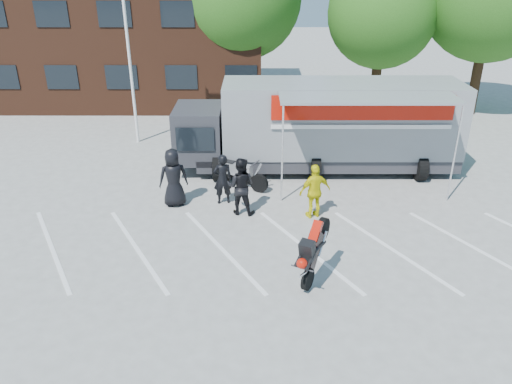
{
  "coord_description": "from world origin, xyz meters",
  "views": [
    {
      "loc": [
        -1.19,
        -11.05,
        7.46
      ],
      "look_at": [
        -1.22,
        2.0,
        1.3
      ],
      "focal_mm": 35.0,
      "sensor_mm": 36.0,
      "label": 1
    }
  ],
  "objects_px": {
    "flagpole": "(132,23)",
    "spectator_leather_c": "(241,186)",
    "parked_motorcycle": "(240,188)",
    "spectator_leather_a": "(173,178)",
    "spectator_leather_b": "(223,179)",
    "tree_mid": "(383,13)",
    "spectator_hivis": "(315,191)",
    "transporter_truck": "(324,169)",
    "stunt_bike_rider": "(317,277)"
  },
  "relations": [
    {
      "from": "spectator_leather_a",
      "to": "spectator_leather_b",
      "type": "height_order",
      "value": "spectator_leather_a"
    },
    {
      "from": "tree_mid",
      "to": "parked_motorcycle",
      "type": "xyz_separation_m",
      "value": [
        -6.8,
        -9.88,
        -4.94
      ]
    },
    {
      "from": "spectator_leather_a",
      "to": "spectator_leather_c",
      "type": "bearing_deg",
      "value": 149.53
    },
    {
      "from": "spectator_leather_b",
      "to": "spectator_leather_c",
      "type": "relative_size",
      "value": 0.92
    },
    {
      "from": "parked_motorcycle",
      "to": "spectator_leather_c",
      "type": "relative_size",
      "value": 1.18
    },
    {
      "from": "transporter_truck",
      "to": "spectator_hivis",
      "type": "xyz_separation_m",
      "value": [
        -0.81,
        -3.89,
        0.88
      ]
    },
    {
      "from": "parked_motorcycle",
      "to": "flagpole",
      "type": "bearing_deg",
      "value": 69.92
    },
    {
      "from": "spectator_leather_b",
      "to": "tree_mid",
      "type": "bearing_deg",
      "value": -136.66
    },
    {
      "from": "flagpole",
      "to": "spectator_leather_a",
      "type": "xyz_separation_m",
      "value": [
        2.33,
        -6.23,
        -4.08
      ]
    },
    {
      "from": "tree_mid",
      "to": "parked_motorcycle",
      "type": "height_order",
      "value": "tree_mid"
    },
    {
      "from": "flagpole",
      "to": "spectator_leather_c",
      "type": "bearing_deg",
      "value": -56.36
    },
    {
      "from": "flagpole",
      "to": "parked_motorcycle",
      "type": "xyz_separation_m",
      "value": [
        4.45,
        -4.88,
        -5.05
      ]
    },
    {
      "from": "tree_mid",
      "to": "spectator_leather_b",
      "type": "height_order",
      "value": "tree_mid"
    },
    {
      "from": "tree_mid",
      "to": "spectator_leather_b",
      "type": "distance_m",
      "value": 13.9
    },
    {
      "from": "flagpole",
      "to": "tree_mid",
      "type": "distance_m",
      "value": 12.31
    },
    {
      "from": "stunt_bike_rider",
      "to": "spectator_leather_a",
      "type": "relative_size",
      "value": 0.95
    },
    {
      "from": "parked_motorcycle",
      "to": "spectator_leather_a",
      "type": "relative_size",
      "value": 1.14
    },
    {
      "from": "flagpole",
      "to": "spectator_leather_c",
      "type": "height_order",
      "value": "flagpole"
    },
    {
      "from": "spectator_leather_c",
      "to": "spectator_hivis",
      "type": "xyz_separation_m",
      "value": [
        2.31,
        -0.25,
        -0.06
      ]
    },
    {
      "from": "transporter_truck",
      "to": "spectator_leather_b",
      "type": "relative_size",
      "value": 6.17
    },
    {
      "from": "spectator_leather_a",
      "to": "spectator_leather_c",
      "type": "xyz_separation_m",
      "value": [
        2.2,
        -0.58,
        -0.03
      ]
    },
    {
      "from": "tree_mid",
      "to": "spectator_leather_a",
      "type": "height_order",
      "value": "tree_mid"
    },
    {
      "from": "tree_mid",
      "to": "stunt_bike_rider",
      "type": "relative_size",
      "value": 4.16
    },
    {
      "from": "flagpole",
      "to": "spectator_leather_b",
      "type": "bearing_deg",
      "value": -57.2
    },
    {
      "from": "spectator_leather_b",
      "to": "spectator_leather_a",
      "type": "bearing_deg",
      "value": -7.7
    },
    {
      "from": "parked_motorcycle",
      "to": "spectator_hivis",
      "type": "bearing_deg",
      "value": -104.76
    },
    {
      "from": "spectator_leather_c",
      "to": "spectator_hivis",
      "type": "bearing_deg",
      "value": -176.36
    },
    {
      "from": "tree_mid",
      "to": "spectator_leather_a",
      "type": "distance_m",
      "value": 14.88
    },
    {
      "from": "stunt_bike_rider",
      "to": "spectator_leather_b",
      "type": "bearing_deg",
      "value": 150.32
    },
    {
      "from": "stunt_bike_rider",
      "to": "spectator_leather_c",
      "type": "height_order",
      "value": "spectator_leather_c"
    },
    {
      "from": "spectator_leather_b",
      "to": "spectator_hivis",
      "type": "relative_size",
      "value": 0.97
    },
    {
      "from": "spectator_leather_a",
      "to": "spectator_hivis",
      "type": "xyz_separation_m",
      "value": [
        4.51,
        -0.83,
        -0.09
      ]
    },
    {
      "from": "spectator_hivis",
      "to": "stunt_bike_rider",
      "type": "bearing_deg",
      "value": 65.03
    },
    {
      "from": "flagpole",
      "to": "spectator_hivis",
      "type": "relative_size",
      "value": 4.53
    },
    {
      "from": "stunt_bike_rider",
      "to": "spectator_leather_c",
      "type": "bearing_deg",
      "value": 148.43
    },
    {
      "from": "tree_mid",
      "to": "spectator_hivis",
      "type": "relative_size",
      "value": 4.35
    },
    {
      "from": "flagpole",
      "to": "spectator_hivis",
      "type": "bearing_deg",
      "value": -45.9
    },
    {
      "from": "parked_motorcycle",
      "to": "spectator_hivis",
      "type": "distance_m",
      "value": 3.36
    },
    {
      "from": "parked_motorcycle",
      "to": "spectator_leather_c",
      "type": "distance_m",
      "value": 2.15
    },
    {
      "from": "flagpole",
      "to": "transporter_truck",
      "type": "relative_size",
      "value": 0.75
    },
    {
      "from": "tree_mid",
      "to": "transporter_truck",
      "type": "xyz_separation_m",
      "value": [
        -3.59,
        -8.17,
        -4.94
      ]
    },
    {
      "from": "tree_mid",
      "to": "spectator_leather_c",
      "type": "distance_m",
      "value": 14.16
    },
    {
      "from": "transporter_truck",
      "to": "parked_motorcycle",
      "type": "xyz_separation_m",
      "value": [
        -3.21,
        -1.71,
        0.0
      ]
    },
    {
      "from": "stunt_bike_rider",
      "to": "spectator_hivis",
      "type": "relative_size",
      "value": 1.05
    },
    {
      "from": "spectator_leather_c",
      "to": "flagpole",
      "type": "bearing_deg",
      "value": -46.48
    },
    {
      "from": "flagpole",
      "to": "transporter_truck",
      "type": "xyz_separation_m",
      "value": [
        7.66,
        -3.17,
        -5.05
      ]
    },
    {
      "from": "spectator_leather_b",
      "to": "spectator_hivis",
      "type": "bearing_deg",
      "value": 148.26
    },
    {
      "from": "stunt_bike_rider",
      "to": "tree_mid",
      "type": "bearing_deg",
      "value": 101.74
    },
    {
      "from": "spectator_hivis",
      "to": "spectator_leather_b",
      "type": "bearing_deg",
      "value": -39.19
    },
    {
      "from": "parked_motorcycle",
      "to": "transporter_truck",
      "type": "bearing_deg",
      "value": -34.33
    }
  ]
}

